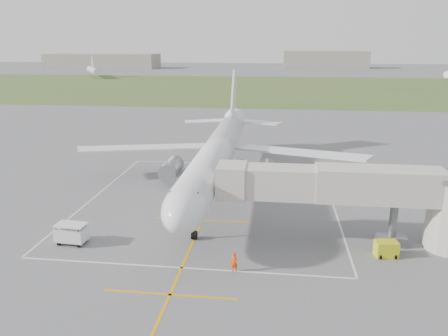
# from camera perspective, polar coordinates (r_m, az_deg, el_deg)

# --- Properties ---
(ground) EXTENTS (700.00, 700.00, 0.00)m
(ground) POSITION_cam_1_polar(r_m,az_deg,el_deg) (54.88, -1.04, -2.81)
(ground) COLOR #59595C
(ground) RESTS_ON ground
(grass_strip) EXTENTS (700.00, 120.00, 0.02)m
(grass_strip) POSITION_cam_1_polar(r_m,az_deg,el_deg) (182.41, 4.81, 10.43)
(grass_strip) COLOR #3E5A27
(grass_strip) RESTS_ON ground
(apron_markings) EXTENTS (28.20, 60.00, 0.01)m
(apron_markings) POSITION_cam_1_polar(r_m,az_deg,el_deg) (49.47, -2.00, -4.97)
(apron_markings) COLOR #D2950C
(apron_markings) RESTS_ON ground
(airliner) EXTENTS (38.93, 46.75, 13.52)m
(airliner) POSITION_cam_1_polar(r_m,az_deg,el_deg) (54.34, -0.96, 1.83)
(airliner) COLOR silver
(airliner) RESTS_ON ground
(jet_bridge) EXTENTS (23.40, 5.00, 7.20)m
(jet_bridge) POSITION_cam_1_polar(r_m,az_deg,el_deg) (40.92, 18.46, -3.33)
(jet_bridge) COLOR #AAA599
(jet_bridge) RESTS_ON ground
(gpu_unit) EXTENTS (2.01, 1.54, 1.39)m
(gpu_unit) POSITION_cam_1_polar(r_m,az_deg,el_deg) (40.60, 20.42, -9.88)
(gpu_unit) COLOR gold
(gpu_unit) RESTS_ON ground
(baggage_cart) EXTENTS (2.86, 1.86, 1.90)m
(baggage_cart) POSITION_cam_1_polar(r_m,az_deg,el_deg) (42.61, -19.28, -8.09)
(baggage_cart) COLOR silver
(baggage_cart) RESTS_ON ground
(ramp_worker_nose) EXTENTS (0.65, 0.49, 1.64)m
(ramp_worker_nose) POSITION_cam_1_polar(r_m,az_deg,el_deg) (35.73, 1.36, -12.23)
(ramp_worker_nose) COLOR #FF4108
(ramp_worker_nose) RESTS_ON ground
(ramp_worker_wing) EXTENTS (0.91, 0.99, 1.63)m
(ramp_worker_wing) POSITION_cam_1_polar(r_m,az_deg,el_deg) (58.74, -4.03, -0.73)
(ramp_worker_wing) COLOR orange
(ramp_worker_wing) RESTS_ON ground
(distant_hangars) EXTENTS (345.00, 49.00, 12.00)m
(distant_hangars) POSITION_cam_1_polar(r_m,az_deg,el_deg) (317.71, 2.91, 13.78)
(distant_hangars) COLOR gray
(distant_hangars) RESTS_ON ground
(distant_aircraft) EXTENTS (210.07, 29.34, 8.85)m
(distant_aircraft) POSITION_cam_1_polar(r_m,az_deg,el_deg) (226.69, 6.08, 12.40)
(distant_aircraft) COLOR silver
(distant_aircraft) RESTS_ON ground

